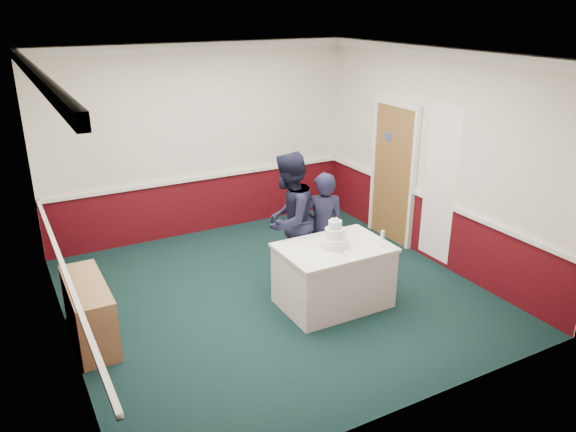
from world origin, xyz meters
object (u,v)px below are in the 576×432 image
cake_table (333,275)px  champagne_flute (383,236)px  wedding_cake (335,238)px  person_man (289,221)px  person_woman (323,229)px  cake_knife (342,253)px  sideboard (90,312)px

cake_table → champagne_flute: 0.78m
wedding_cake → person_man: bearing=106.3°
champagne_flute → person_woman: size_ratio=0.13×
cake_table → cake_knife: size_ratio=6.00×
sideboard → cake_knife: cake_knife is taller
cake_knife → person_woman: (0.23, 0.78, -0.02)m
cake_knife → person_man: 0.98m
sideboard → cake_knife: size_ratio=5.45×
cake_table → sideboard: bearing=167.4°
cake_table → cake_knife: cake_knife is taller
sideboard → wedding_cake: size_ratio=3.30×
person_man → wedding_cake: bearing=69.9°
wedding_cake → sideboard: bearing=167.4°
wedding_cake → cake_knife: 0.23m
cake_knife → champagne_flute: (0.53, -0.08, 0.14)m
sideboard → cake_table: bearing=-12.6°
wedding_cake → person_woman: (0.20, 0.58, -0.13)m
cake_table → cake_knife: (-0.03, -0.20, 0.39)m
cake_knife → person_man: (-0.19, 0.95, 0.11)m
sideboard → cake_knife: 2.92m
person_woman → cake_knife: bearing=99.2°
wedding_cake → person_man: size_ratio=0.20×
sideboard → person_woman: bearing=-0.8°
sideboard → cake_table: 2.86m
wedding_cake → champagne_flute: size_ratio=1.78×
wedding_cake → champagne_flute: 0.57m
sideboard → person_woman: 3.02m
cake_knife → person_man: size_ratio=0.12×
cake_table → champagne_flute: size_ratio=6.44×
cake_table → champagne_flute: champagne_flute is taller
sideboard → wedding_cake: wedding_cake is taller
sideboard → champagne_flute: champagne_flute is taller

